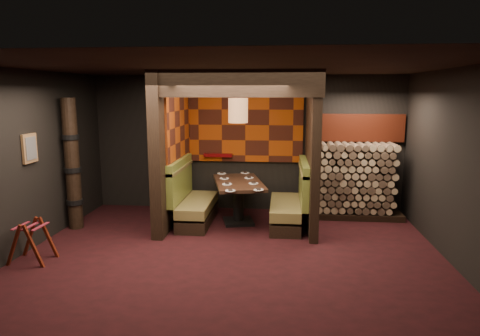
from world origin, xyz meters
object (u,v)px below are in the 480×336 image
Objects in this scene: booth_bench_right at (291,205)px; firewood_stack at (359,181)px; luggage_rack at (32,240)px; booth_bench_left at (192,202)px; dining_table at (238,193)px; totem_column at (72,165)px; pendant_lamp at (238,110)px.

booth_bench_right is 1.56m from firewood_stack.
luggage_rack is (-3.86, -2.15, -0.07)m from booth_bench_right.
booth_bench_left and booth_bench_right have the same top height.
firewood_stack is (2.35, 0.66, 0.16)m from dining_table.
dining_table is 0.99× the size of firewood_stack.
totem_column reaches higher than dining_table.
pendant_lamp is (-1.00, -0.01, 1.76)m from booth_bench_right.
booth_bench_left is at bearing 179.53° from pendant_lamp.
pendant_lamp is at bearing 36.87° from luggage_rack.
dining_table is at bearing 177.56° from booth_bench_right.
firewood_stack is at bearing 28.68° from luggage_rack.
dining_table is 2.57× the size of luggage_rack.
totem_column is at bearing -165.25° from booth_bench_left.
firewood_stack is at bearing 27.35° from booth_bench_right.
dining_table is at bearing 37.50° from luggage_rack.
luggage_rack is (-1.97, -2.15, -0.07)m from booth_bench_left.
booth_bench_left reaches higher than dining_table.
pendant_lamp reaches higher than luggage_rack.
pendant_lamp is 1.36× the size of luggage_rack.
totem_column is at bearing 94.19° from luggage_rack.
totem_column reaches higher than luggage_rack.
booth_bench_left is at bearing 14.75° from totem_column.
booth_bench_right reaches higher than luggage_rack.
booth_bench_left is 0.67× the size of totem_column.
pendant_lamp is 4.02m from luggage_rack.
booth_bench_right is at bearing 29.14° from luggage_rack.
dining_table is 0.71× the size of totem_column.
booth_bench_left is 0.92× the size of firewood_stack.
booth_bench_right is 0.93× the size of dining_table.
pendant_lamp is 0.38× the size of totem_column.
dining_table is at bearing 90.00° from pendant_lamp.
totem_column is at bearing -172.14° from booth_bench_right.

